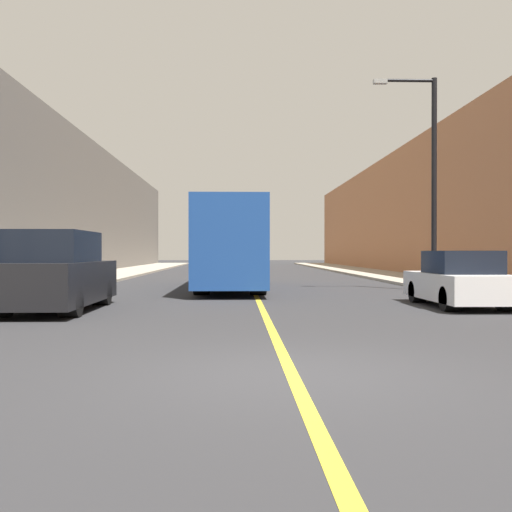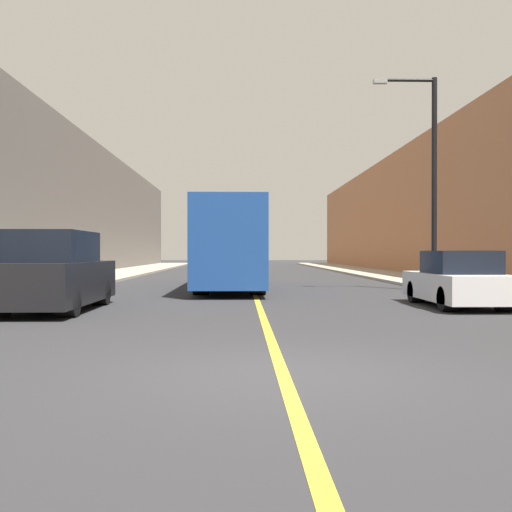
{
  "view_description": "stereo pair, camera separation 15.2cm",
  "coord_description": "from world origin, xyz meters",
  "px_view_note": "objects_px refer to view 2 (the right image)",
  "views": [
    {
      "loc": [
        -0.66,
        -7.06,
        1.45
      ],
      "look_at": [
        0.11,
        16.37,
        1.29
      ],
      "focal_mm": 42.0,
      "sensor_mm": 36.0,
      "label": 1
    },
    {
      "loc": [
        -0.51,
        -7.06,
        1.45
      ],
      "look_at": [
        0.11,
        16.37,
        1.29
      ],
      "focal_mm": 42.0,
      "sensor_mm": 36.0,
      "label": 2
    }
  ],
  "objects_px": {
    "bus": "(231,245)",
    "car_right_near": "(458,282)",
    "street_lamp_right": "(429,169)",
    "parked_suv_left": "(54,274)"
  },
  "relations": [
    {
      "from": "bus",
      "to": "parked_suv_left",
      "type": "xyz_separation_m",
      "value": [
        -4.23,
        -8.91,
        -0.84
      ]
    },
    {
      "from": "parked_suv_left",
      "to": "street_lamp_right",
      "type": "xyz_separation_m",
      "value": [
        11.64,
        7.24,
        3.64
      ]
    },
    {
      "from": "bus",
      "to": "street_lamp_right",
      "type": "distance_m",
      "value": 8.09
    },
    {
      "from": "bus",
      "to": "car_right_near",
      "type": "height_order",
      "value": "bus"
    },
    {
      "from": "bus",
      "to": "street_lamp_right",
      "type": "relative_size",
      "value": 1.47
    },
    {
      "from": "bus",
      "to": "car_right_near",
      "type": "bearing_deg",
      "value": -52.92
    },
    {
      "from": "car_right_near",
      "to": "street_lamp_right",
      "type": "bearing_deg",
      "value": 78.76
    },
    {
      "from": "parked_suv_left",
      "to": "car_right_near",
      "type": "xyz_separation_m",
      "value": [
        10.36,
        0.8,
        -0.24
      ]
    },
    {
      "from": "parked_suv_left",
      "to": "street_lamp_right",
      "type": "relative_size",
      "value": 0.64
    },
    {
      "from": "car_right_near",
      "to": "parked_suv_left",
      "type": "bearing_deg",
      "value": -175.57
    }
  ]
}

